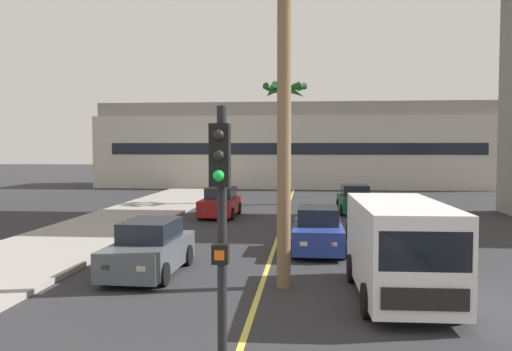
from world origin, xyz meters
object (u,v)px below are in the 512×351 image
(car_queue_fourth, at_px, (220,203))
(delivery_van, at_px, (399,246))
(car_queue_second, at_px, (149,249))
(traffic_light_median_near, at_px, (221,228))
(car_queue_front, at_px, (318,231))
(palm_tree_mid_median, at_px, (284,12))
(car_queue_fifth, at_px, (355,200))
(car_queue_third, at_px, (373,227))
(palm_tree_near_median, at_px, (285,107))

(car_queue_fourth, distance_m, delivery_van, 16.38)
(car_queue_second, xyz_separation_m, traffic_light_median_near, (3.53, -8.69, 1.99))
(car_queue_front, bearing_deg, palm_tree_mid_median, -101.20)
(car_queue_fifth, bearing_deg, traffic_light_median_near, -98.72)
(traffic_light_median_near, bearing_deg, car_queue_second, 112.10)
(car_queue_second, xyz_separation_m, palm_tree_mid_median, (3.94, -1.13, 6.44))
(car_queue_third, distance_m, car_queue_fifth, 10.05)
(car_queue_front, distance_m, delivery_van, 6.17)
(car_queue_second, xyz_separation_m, car_queue_third, (7.01, 5.17, 0.00))
(traffic_light_median_near, relative_size, palm_tree_near_median, 0.54)
(car_queue_second, height_order, car_queue_fifth, same)
(car_queue_fourth, xyz_separation_m, palm_tree_near_median, (3.12, 6.33, 5.49))
(delivery_van, bearing_deg, palm_tree_mid_median, 164.04)
(delivery_van, bearing_deg, car_queue_fourth, 114.64)
(car_queue_fifth, bearing_deg, delivery_van, -91.34)
(car_queue_second, bearing_deg, car_queue_fourth, 90.13)
(palm_tree_near_median, bearing_deg, car_queue_fifth, -44.47)
(palm_tree_mid_median, bearing_deg, traffic_light_median_near, -93.13)
(car_queue_fifth, bearing_deg, car_queue_third, -91.07)
(traffic_light_median_near, distance_m, palm_tree_mid_median, 8.78)
(car_queue_fifth, distance_m, palm_tree_near_median, 7.96)
(car_queue_front, relative_size, car_queue_fourth, 1.00)
(car_queue_fourth, relative_size, palm_tree_near_median, 0.53)
(car_queue_fifth, height_order, traffic_light_median_near, traffic_light_median_near)
(palm_tree_near_median, bearing_deg, car_queue_front, -83.11)
(car_queue_fifth, distance_m, delivery_van, 17.18)
(car_queue_fifth, bearing_deg, palm_tree_mid_median, -101.26)
(palm_tree_near_median, bearing_deg, delivery_van, -80.08)
(traffic_light_median_near, relative_size, palm_tree_mid_median, 0.46)
(car_queue_fourth, bearing_deg, car_queue_third, -47.80)
(palm_tree_mid_median, bearing_deg, car_queue_fourth, 105.77)
(car_queue_second, relative_size, car_queue_third, 1.00)
(palm_tree_near_median, bearing_deg, car_queue_fourth, -116.23)
(car_queue_third, bearing_deg, car_queue_fifth, 88.93)
(car_queue_second, height_order, car_queue_fourth, same)
(car_queue_front, distance_m, traffic_light_median_near, 12.84)
(delivery_van, distance_m, traffic_light_median_near, 7.63)
(car_queue_fourth, distance_m, palm_tree_near_median, 8.93)
(car_queue_second, xyz_separation_m, car_queue_fifth, (7.20, 15.22, 0.00))
(car_queue_second, bearing_deg, car_queue_fifth, 64.69)
(car_queue_third, bearing_deg, car_queue_fourth, 132.20)
(car_queue_front, relative_size, car_queue_third, 1.00)
(car_queue_third, xyz_separation_m, traffic_light_median_near, (-3.48, -13.86, 1.99))
(car_queue_third, distance_m, palm_tree_near_median, 15.62)
(car_queue_fifth, relative_size, traffic_light_median_near, 0.99)
(car_queue_fifth, height_order, palm_tree_near_median, palm_tree_near_median)
(traffic_light_median_near, height_order, palm_tree_near_median, palm_tree_near_median)
(palm_tree_near_median, bearing_deg, car_queue_third, -74.44)
(car_queue_third, distance_m, palm_tree_mid_median, 9.52)
(delivery_van, bearing_deg, car_queue_fifth, 88.66)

